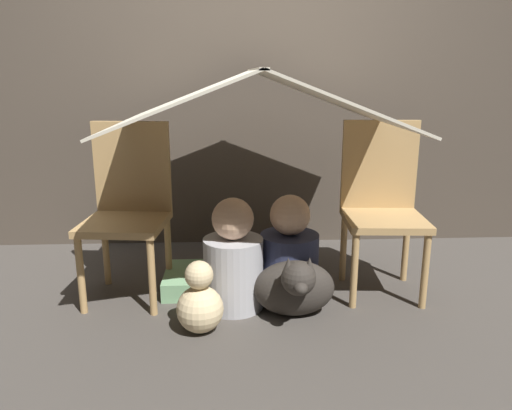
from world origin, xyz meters
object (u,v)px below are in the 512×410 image
(chair_left, at_px, (128,205))
(chair_right, at_px, (382,202))
(dog, at_px, (295,286))
(person_second, at_px, (289,256))
(person_front, at_px, (233,262))

(chair_left, bearing_deg, chair_right, 6.03)
(chair_left, xyz_separation_m, dog, (0.84, -0.33, -0.33))
(person_second, bearing_deg, chair_right, 13.33)
(chair_right, relative_size, person_front, 1.60)
(person_front, distance_m, person_second, 0.30)
(chair_left, relative_size, person_front, 1.60)
(person_second, distance_m, dog, 0.23)
(chair_left, distance_m, person_second, 0.88)
(chair_right, relative_size, dog, 2.30)
(chair_right, xyz_separation_m, dog, (-0.50, -0.33, -0.33))
(person_second, relative_size, dog, 1.42)
(person_front, height_order, person_second, person_front)
(chair_left, bearing_deg, person_front, -14.59)
(chair_right, height_order, dog, chair_right)
(dog, bearing_deg, chair_right, 33.50)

